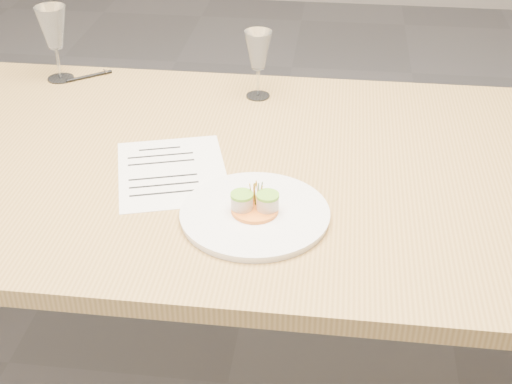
# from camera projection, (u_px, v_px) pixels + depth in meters

# --- Properties ---
(ground) EXTENTS (7.00, 7.00, 0.00)m
(ground) POSITION_uv_depth(u_px,v_px,m) (228.00, 383.00, 2.07)
(ground) COLOR slate
(ground) RESTS_ON ground
(dining_table) EXTENTS (2.40, 1.00, 0.75)m
(dining_table) POSITION_uv_depth(u_px,v_px,m) (222.00, 185.00, 1.70)
(dining_table) COLOR tan
(dining_table) RESTS_ON ground
(dinner_plate) EXTENTS (0.31, 0.31, 0.08)m
(dinner_plate) POSITION_uv_depth(u_px,v_px,m) (255.00, 213.00, 1.46)
(dinner_plate) COLOR white
(dinner_plate) RESTS_ON dining_table
(recipe_sheet) EXTENTS (0.32, 0.36, 0.00)m
(recipe_sheet) POSITION_uv_depth(u_px,v_px,m) (172.00, 172.00, 1.62)
(recipe_sheet) COLOR white
(recipe_sheet) RESTS_ON dining_table
(ballpoint_pen) EXTENTS (0.11, 0.09, 0.01)m
(ballpoint_pen) POSITION_uv_depth(u_px,v_px,m) (89.00, 76.00, 2.06)
(ballpoint_pen) COLOR black
(ballpoint_pen) RESTS_ON dining_table
(wine_glass_1) EXTENTS (0.09, 0.09, 0.21)m
(wine_glass_1) POSITION_uv_depth(u_px,v_px,m) (53.00, 29.00, 1.97)
(wine_glass_1) COLOR white
(wine_glass_1) RESTS_ON dining_table
(wine_glass_2) EXTENTS (0.07, 0.07, 0.19)m
(wine_glass_2) POSITION_uv_depth(u_px,v_px,m) (258.00, 52.00, 1.88)
(wine_glass_2) COLOR white
(wine_glass_2) RESTS_ON dining_table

